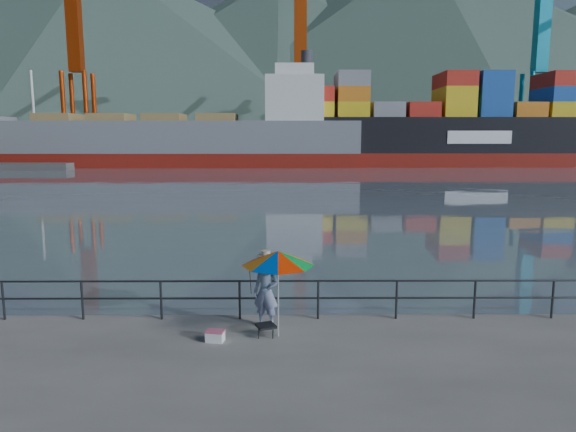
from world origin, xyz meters
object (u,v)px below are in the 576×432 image
Objects in this scene: beach_umbrella at (278,258)px; container_ship at (478,129)px; cooler_bag at (215,337)px; bulk_carrier at (195,140)px; fisherman at (266,292)px.

container_ship is (32.16, 74.21, 3.94)m from beach_umbrella.
cooler_bag is 74.11m from bulk_carrier.
container_ship reaches higher than bulk_carrier.
beach_umbrella is (0.30, -0.59, 0.99)m from fisherman.
beach_umbrella is 2.29m from cooler_bag.
cooler_bag is at bearing -79.95° from bulk_carrier.
bulk_carrier is 46.57m from container_ship.
container_ship is (46.51, 1.64, 1.76)m from bulk_carrier.
bulk_carrier is (-14.35, 72.57, 2.18)m from beach_umbrella.
bulk_carrier reaches higher than beach_umbrella.
bulk_carrier reaches higher than fisherman.
fisherman is 0.03× the size of bulk_carrier.
cooler_bag is 0.01× the size of container_ship.
beach_umbrella is at bearing -78.82° from bulk_carrier.
cooler_bag is at bearing -119.06° from fisherman.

